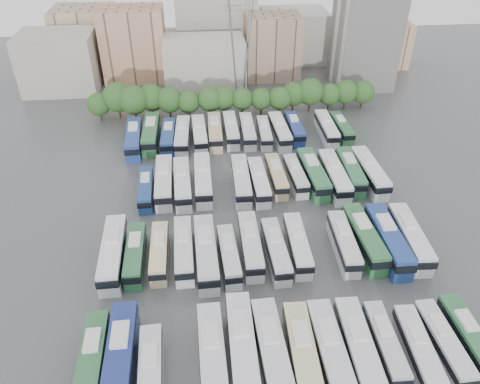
{
  "coord_description": "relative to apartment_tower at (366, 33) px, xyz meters",
  "views": [
    {
      "loc": [
        -8.29,
        -55.92,
        46.57
      ],
      "look_at": [
        -2.23,
        6.66,
        3.0
      ],
      "focal_mm": 35.0,
      "sensor_mm": 36.0,
      "label": 1
    }
  ],
  "objects": [
    {
      "name": "bus_r2_s11",
      "position": [
        -19.1,
        -46.59,
        -10.92
      ],
      "size": [
        3.0,
        13.51,
        4.24
      ],
      "rotation": [
        0.0,
        0.0,
        0.0
      ],
      "color": "white",
      "rests_on": "ground"
    },
    {
      "name": "bus_r2_s9",
      "position": [
        -25.7,
        -45.18,
        -11.32
      ],
      "size": [
        2.91,
        11.0,
        3.42
      ],
      "rotation": [
        0.0,
        0.0,
        0.05
      ],
      "color": "silver",
      "rests_on": "ground"
    },
    {
      "name": "bus_r1_s12",
      "position": [
        -15.84,
        -64.26,
        -10.89
      ],
      "size": [
        3.02,
        13.7,
        4.3
      ],
      "rotation": [
        0.0,
        0.0,
        -0.0
      ],
      "color": "navy",
      "rests_on": "ground"
    },
    {
      "name": "bus_r0_s0",
      "position": [
        -55.4,
        -80.81,
        -11.13
      ],
      "size": [
        2.89,
        12.17,
        3.8
      ],
      "rotation": [
        0.0,
        0.0,
        0.02
      ],
      "color": "#2C6739",
      "rests_on": "ground"
    },
    {
      "name": "bus_r1_s11",
      "position": [
        -19.09,
        -63.38,
        -10.98
      ],
      "size": [
        3.4,
        13.2,
        4.11
      ],
      "rotation": [
        0.0,
        0.0,
        0.04
      ],
      "color": "#2D6B3A",
      "rests_on": "ground"
    },
    {
      "name": "bus_r1_s2",
      "position": [
        -48.92,
        -63.34,
        -11.31
      ],
      "size": [
        2.43,
        10.97,
        3.44
      ],
      "rotation": [
        0.0,
        0.0,
        0.0
      ],
      "color": "beige",
      "rests_on": "ground"
    },
    {
      "name": "bus_r3_s10",
      "position": [
        -22.38,
        -27.25,
        -11.24
      ],
      "size": [
        2.51,
        11.43,
        3.58
      ],
      "rotation": [
        0.0,
        0.0,
        0.0
      ],
      "color": "navy",
      "rests_on": "ground"
    },
    {
      "name": "bus_r2_s6",
      "position": [
        -35.55,
        -46.29,
        -11.02
      ],
      "size": [
        3.02,
        12.9,
        4.03
      ],
      "rotation": [
        0.0,
        0.0,
        -0.02
      ],
      "color": "silver",
      "rests_on": "ground"
    },
    {
      "name": "electricity_pylon",
      "position": [
        -32.0,
        -8.0,
        5.66
      ],
      "size": [
        9.0,
        6.91,
        33.83
      ],
      "color": "slate",
      "rests_on": "ground"
    },
    {
      "name": "bus_r0_s11",
      "position": [
        -19.08,
        -83.04,
        -11.22
      ],
      "size": [
        3.1,
        11.66,
        3.63
      ],
      "rotation": [
        0.0,
        0.0,
        -0.05
      ],
      "color": "silver",
      "rests_on": "ground"
    },
    {
      "name": "bus_r3_s9",
      "position": [
        -25.73,
        -28.46,
        -11.07
      ],
      "size": [
        3.2,
        12.62,
        3.93
      ],
      "rotation": [
        0.0,
        0.0,
        0.04
      ],
      "color": "silver",
      "rests_on": "ground"
    },
    {
      "name": "tree_line",
      "position": [
        -36.37,
        -15.84,
        -8.62
      ],
      "size": [
        65.09,
        8.0,
        8.37
      ],
      "color": "black",
      "rests_on": "ground"
    },
    {
      "name": "bus_r3_s1",
      "position": [
        -52.18,
        -27.31,
        -10.91
      ],
      "size": [
        3.1,
        13.58,
        4.25
      ],
      "rotation": [
        0.0,
        0.0,
        -0.01
      ],
      "color": "#2B6538",
      "rests_on": "ground"
    },
    {
      "name": "bus_r0_s10",
      "position": [
        -22.44,
        -81.54,
        -11.34
      ],
      "size": [
        2.6,
        10.85,
        3.39
      ],
      "rotation": [
        0.0,
        0.0,
        -0.02
      ],
      "color": "silver",
      "rests_on": "ground"
    },
    {
      "name": "ground",
      "position": [
        -34.0,
        -58.0,
        -13.0
      ],
      "size": [
        220.0,
        220.0,
        0.0
      ],
      "primitive_type": "plane",
      "color": "#424447",
      "rests_on": "ground"
    },
    {
      "name": "bus_r0_s2",
      "position": [
        -48.94,
        -83.08,
        -11.22
      ],
      "size": [
        2.97,
        11.63,
        3.62
      ],
      "rotation": [
        0.0,
        0.0,
        0.04
      ],
      "color": "silver",
      "rests_on": "ground"
    },
    {
      "name": "bus_r3_s12",
      "position": [
        -15.81,
        -28.2,
        -11.1
      ],
      "size": [
        2.83,
        12.36,
        3.87
      ],
      "rotation": [
        0.0,
        0.0,
        -0.01
      ],
      "color": "silver",
      "rests_on": "ground"
    },
    {
      "name": "bus_r1_s6",
      "position": [
        -35.87,
        -63.22,
        -11.11
      ],
      "size": [
        2.69,
        12.28,
        3.85
      ],
      "rotation": [
        0.0,
        0.0,
        -0.0
      ],
      "color": "silver",
      "rests_on": "ground"
    },
    {
      "name": "bus_r0_s5",
      "position": [
        -38.83,
        -80.6,
        -10.92
      ],
      "size": [
        3.07,
        13.55,
        4.24
      ],
      "rotation": [
        0.0,
        0.0,
        -0.01
      ],
      "color": "silver",
      "rests_on": "ground"
    },
    {
      "name": "bus_r0_s8",
      "position": [
        -29.12,
        -82.45,
        -10.96
      ],
      "size": [
        2.89,
        13.23,
        4.15
      ],
      "rotation": [
        0.0,
        0.0,
        0.0
      ],
      "color": "silver",
      "rests_on": "ground"
    },
    {
      "name": "bus_r2_s8",
      "position": [
        -29.13,
        -45.05,
        -11.25
      ],
      "size": [
        2.73,
        11.4,
        3.56
      ],
      "rotation": [
        0.0,
        0.0,
        0.02
      ],
      "color": "tan",
      "rests_on": "ground"
    },
    {
      "name": "bus_r2_s1",
      "position": [
        -51.94,
        -46.99,
        -11.34
      ],
      "size": [
        2.77,
        10.89,
        3.39
      ],
      "rotation": [
        0.0,
        0.0,
        0.04
      ],
      "color": "navy",
      "rests_on": "ground"
    },
    {
      "name": "apartment_tower",
      "position": [
        0.0,
        0.0,
        0.0
      ],
      "size": [
        14.0,
        14.0,
        26.0
      ],
      "primitive_type": "cube",
      "color": "silver",
      "rests_on": "ground"
    },
    {
      "name": "bus_r1_s10",
      "position": [
        -22.29,
        -63.96,
        -11.18
      ],
      "size": [
        3.01,
        11.88,
        3.7
      ],
      "rotation": [
        0.0,
        0.0,
        -0.04
      ],
      "color": "silver",
      "rests_on": "ground"
    },
    {
      "name": "bus_r3_s8",
      "position": [
        -28.96,
        -28.34,
        -11.34
      ],
      "size": [
        2.7,
        10.86,
        3.39
      ],
      "rotation": [
        0.0,
        0.0,
        -0.03
      ],
      "color": "silver",
      "rests_on": "ground"
    },
    {
      "name": "bus_r2_s13",
      "position": [
        -12.52,
        -45.99,
        -10.93
      ],
      "size": [
        3.35,
        13.54,
        4.22
      ],
      "rotation": [
        0.0,
        0.0,
        0.03
      ],
      "color": "silver",
      "rests_on": "ground"
    },
    {
      "name": "bus_r0_s1",
      "position": [
        -52.33,
        -80.89,
        -10.89
      ],
      "size": [
        3.08,
        13.71,
        4.29
      ],
      "rotation": [
        0.0,
        0.0,
        0.01
      ],
      "color": "navy",
      "rests_on": "ground"
    },
    {
      "name": "bus_r1_s1",
      "position": [
        -52.27,
        -63.56,
        -11.24
      ],
      "size": [
        2.6,
        11.42,
        3.58
      ],
      "rotation": [
        0.0,
        0.0,
        0.01
      ],
      "color": "#2B653F",
      "rests_on": "ground"
    },
    {
      "name": "bus_r1_s4",
      "position": [
        -42.31,
        -64.45,
        -10.92
      ],
      "size": [
        3.3,
        13.56,
        4.23
      ],
      "rotation": [
        0.0,
        0.0,
        0.03
      ],
      "color": "silver",
      "rests_on": "ground"
    },
    {
      "name": "bus_r2_s4",
      "position": [
        -42.15,
        -45.45,
        -10.96
      ],
      "size": [
        2.91,
        13.27,
        4.16
      ],
      "rotation": [
        0.0,
        0.0,
        0.0
      ],
      "color": "silver",
      "rests_on": "ground"
    },
    {
      "name": "bus_r0_s7",
      "position": [
        -32.27,
        -82.38,
        -11.0
      ],
      "size": [
        3.33,
        13.08,
        4.07
      ],
      "rotation": [
        0.0,
        0.0,
        -0.04
      ],
      "color": "beige",
      "rests_on": "ground"
    },
    {
      "name": "bus_r2_s7",
      "position": [
        -32.5,
        -46.79,
        -11.14
      ],
      "size": [
        2.87,
        12.1,
        3.78
      ],
      "rotation": [
        0.0,
        0.0,
        0.02
      ],
      "color": "white",
      "rests_on": "ground"
    },
    {
      "name": "bus_r1_s5",
      "position": [
        -39.11,
        -64.96,
        -11.32
      ],
      "size": [
        2.92,
        11.01,
        3.42
      ],
      "rotation": [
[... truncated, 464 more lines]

